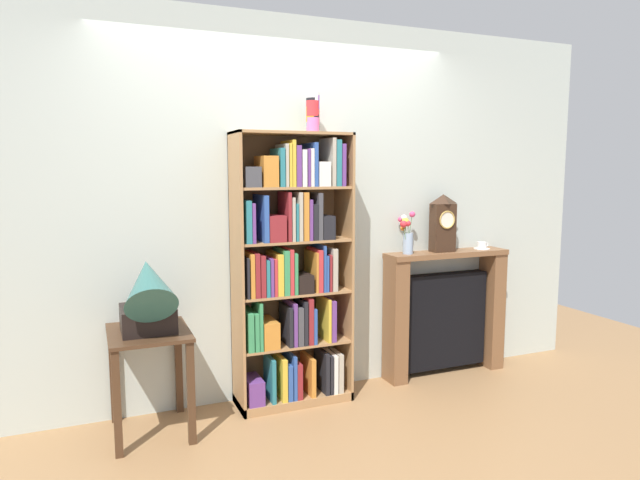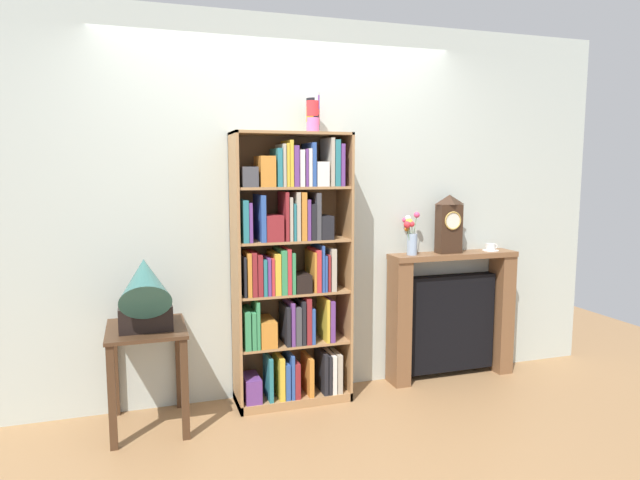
% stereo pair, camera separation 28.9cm
% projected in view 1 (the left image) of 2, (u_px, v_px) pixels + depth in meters
% --- Properties ---
extents(ground_plane, '(7.81, 6.40, 0.02)m').
position_uv_depth(ground_plane, '(300.00, 410.00, 3.83)').
color(ground_plane, '#997047').
extents(wall_back, '(4.81, 0.08, 2.66)m').
position_uv_depth(wall_back, '(304.00, 209.00, 4.04)').
color(wall_back, beige).
rests_on(wall_back, ground).
extents(bookshelf, '(0.79, 0.32, 1.86)m').
position_uv_depth(bookshelf, '(291.00, 274.00, 3.83)').
color(bookshelf, '#A87A4C').
rests_on(bookshelf, ground).
extents(cup_stack, '(0.09, 0.09, 0.27)m').
position_uv_depth(cup_stack, '(313.00, 113.00, 3.79)').
color(cup_stack, pink).
rests_on(cup_stack, bookshelf).
extents(side_table_left, '(0.47, 0.55, 0.65)m').
position_uv_depth(side_table_left, '(149.00, 356.00, 3.43)').
color(side_table_left, '#472D1C').
rests_on(side_table_left, ground).
extents(gramophone, '(0.31, 0.52, 0.54)m').
position_uv_depth(gramophone, '(148.00, 295.00, 3.30)').
color(gramophone, black).
rests_on(gramophone, side_table_left).
extents(fireplace_mantel, '(1.02, 0.22, 0.98)m').
position_uv_depth(fireplace_mantel, '(444.00, 313.00, 4.45)').
color(fireplace_mantel, brown).
rests_on(fireplace_mantel, ground).
extents(mantel_clock, '(0.18, 0.12, 0.44)m').
position_uv_depth(mantel_clock, '(443.00, 223.00, 4.32)').
color(mantel_clock, '#382316').
rests_on(mantel_clock, fireplace_mantel).
extents(flower_vase, '(0.15, 0.14, 0.32)m').
position_uv_depth(flower_vase, '(407.00, 234.00, 4.21)').
color(flower_vase, '#99B2D1').
rests_on(flower_vase, fireplace_mantel).
extents(teacup_with_saucer, '(0.13, 0.13, 0.06)m').
position_uv_depth(teacup_with_saucer, '(482.00, 246.00, 4.49)').
color(teacup_with_saucer, white).
rests_on(teacup_with_saucer, fireplace_mantel).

